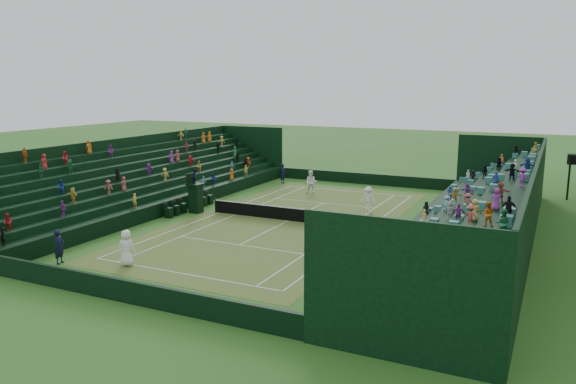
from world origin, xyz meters
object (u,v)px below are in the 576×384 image
object	(u,v)px
tennis_net	(288,213)
player_near_east	(319,232)
player_near_west	(127,248)
umpire_chair	(196,194)
player_far_east	(368,199)
player_far_west	(311,182)

from	to	relation	value
tennis_net	player_near_east	world-z (taller)	player_near_east
player_near_west	umpire_chair	bearing A→B (deg)	-90.66
player_far_east	umpire_chair	bearing A→B (deg)	-153.28
player_near_west	player_near_east	size ratio (longest dim) A/B	0.99
player_near_east	umpire_chair	bearing A→B (deg)	-65.43
tennis_net	player_near_west	world-z (taller)	player_near_west
player_far_west	umpire_chair	bearing A→B (deg)	-124.61
player_near_east	player_far_east	size ratio (longest dim) A/B	1.07
tennis_net	player_near_east	bearing A→B (deg)	-49.19
tennis_net	player_far_east	world-z (taller)	player_far_east
player_near_west	player_far_east	bearing A→B (deg)	-131.30
player_near_east	player_far_east	xyz separation A→B (m)	(-0.46, 10.43, -0.06)
umpire_chair	player_near_east	distance (m)	12.29
player_near_east	player_far_west	xyz separation A→B (m)	(-6.74, 14.47, 0.04)
player_near_east	player_far_west	distance (m)	15.97
tennis_net	player_far_east	xyz separation A→B (m)	(3.88, 5.40, 0.36)
player_near_east	tennis_net	bearing A→B (deg)	-93.25
player_near_west	player_near_east	xyz separation A→B (m)	(7.59, 7.05, 0.01)
umpire_chair	player_near_west	bearing A→B (deg)	-71.56
player_near_west	player_far_east	xyz separation A→B (m)	(7.13, 17.48, -0.05)
tennis_net	umpire_chair	distance (m)	7.16
player_near_west	tennis_net	bearing A→B (deg)	-124.17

